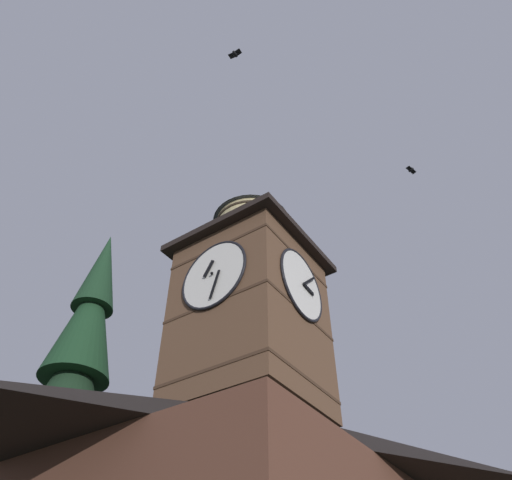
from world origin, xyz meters
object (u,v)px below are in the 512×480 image
at_px(flying_bird_high, 235,54).
at_px(flying_bird_low, 411,170).
at_px(clock_tower, 250,303).
at_px(moon, 40,477).

relative_size(flying_bird_high, flying_bird_low, 0.85).
bearing_deg(clock_tower, flying_bird_low, 130.42).
xyz_separation_m(clock_tower, flying_bird_high, (4.86, 2.64, 7.13)).
xyz_separation_m(moon, flying_bird_high, (19.74, 34.81, 3.51)).
height_order(clock_tower, flying_bird_high, flying_bird_high).
distance_m(flying_bird_high, flying_bird_low, 10.26).
distance_m(moon, flying_bird_high, 40.17).
relative_size(moon, flying_bird_low, 2.83).
distance_m(clock_tower, moon, 35.63).
bearing_deg(flying_bird_high, moon, -119.55).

